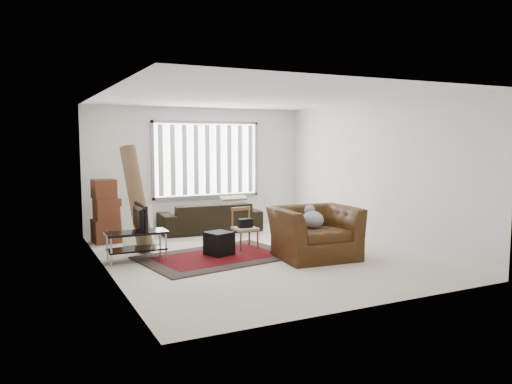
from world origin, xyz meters
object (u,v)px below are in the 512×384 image
(sofa, at_px, (210,213))
(armchair, at_px, (315,229))
(tv_stand, at_px, (137,240))
(moving_boxes, at_px, (106,213))
(side_chair, at_px, (245,226))

(sofa, bearing_deg, armchair, 106.53)
(tv_stand, distance_m, moving_boxes, 1.78)
(tv_stand, xyz_separation_m, sofa, (2.02, 1.94, 0.06))
(tv_stand, bearing_deg, armchair, -21.63)
(armchair, bearing_deg, tv_stand, 163.01)
(tv_stand, relative_size, side_chair, 1.31)
(moving_boxes, distance_m, sofa, 2.23)
(tv_stand, height_order, sofa, sofa)
(side_chair, distance_m, armchair, 1.39)
(sofa, distance_m, armchair, 3.12)
(sofa, relative_size, side_chair, 2.88)
(sofa, height_order, side_chair, sofa)
(armchair, bearing_deg, sofa, 108.31)
(moving_boxes, relative_size, sofa, 0.57)
(tv_stand, relative_size, sofa, 0.45)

